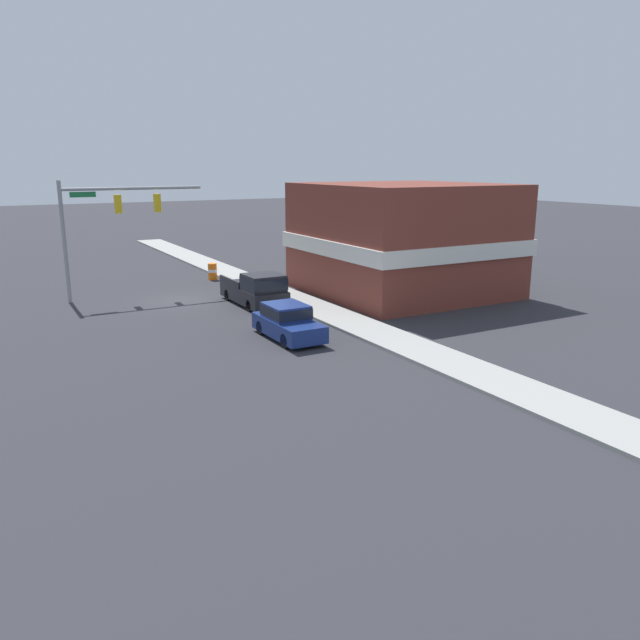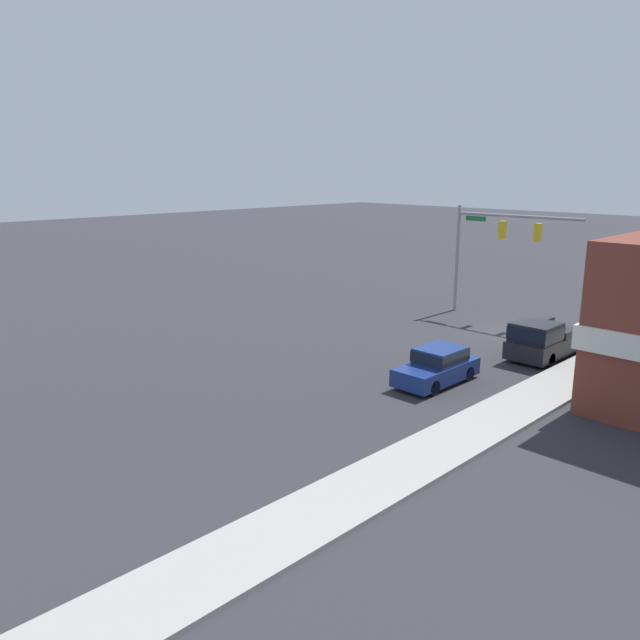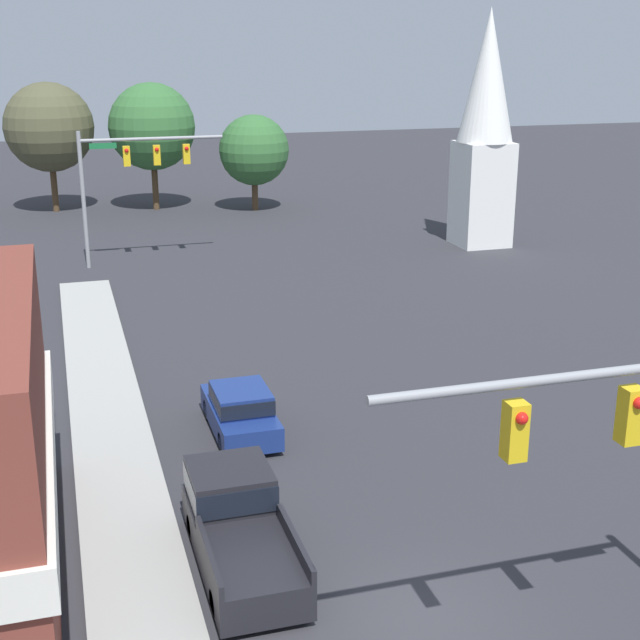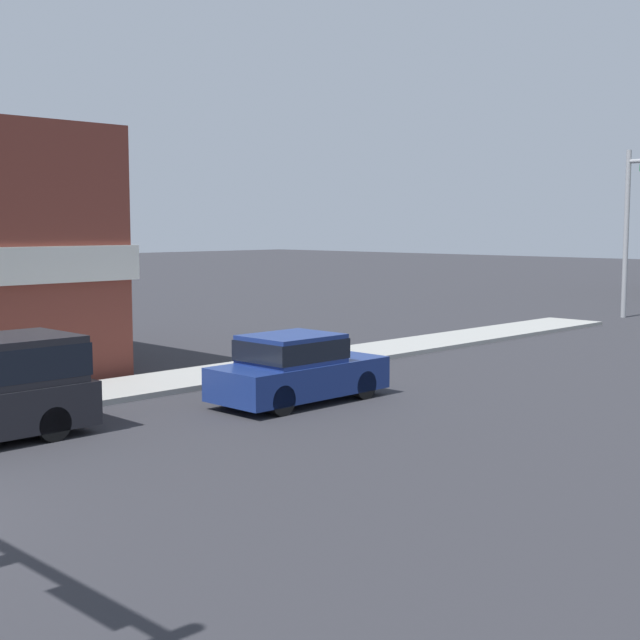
# 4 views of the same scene
# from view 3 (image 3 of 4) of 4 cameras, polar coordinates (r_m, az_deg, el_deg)

# --- Properties ---
(ground_plane) EXTENTS (200.00, 200.00, 0.00)m
(ground_plane) POSITION_cam_3_polar(r_m,az_deg,el_deg) (20.16, 6.59, -18.48)
(ground_plane) COLOR #2D2D33
(far_signal_assembly) EXTENTS (7.64, 0.49, 7.26)m
(far_signal_assembly) POSITION_cam_3_polar(r_m,az_deg,el_deg) (48.94, -12.04, 9.60)
(far_signal_assembly) COLOR gray
(far_signal_assembly) RESTS_ON ground
(car_lead) EXTENTS (1.79, 4.20, 1.57)m
(car_lead) POSITION_cam_3_polar(r_m,az_deg,el_deg) (27.92, -5.11, -5.73)
(car_lead) COLOR black
(car_lead) RESTS_ON ground
(pickup_truck_parked) EXTENTS (2.05, 5.23, 1.92)m
(pickup_truck_parked) POSITION_cam_3_polar(r_m,az_deg,el_deg) (21.61, -5.28, -12.75)
(pickup_truck_parked) COLOR black
(pickup_truck_parked) RESTS_ON ground
(church_steeple) EXTENTS (3.23, 3.23, 13.54)m
(church_steeple) POSITION_cam_3_polar(r_m,az_deg,el_deg) (53.48, 10.54, 12.21)
(church_steeple) COLOR white
(church_steeple) RESTS_ON ground
(backdrop_tree_left_far) EXTENTS (6.18, 6.18, 9.01)m
(backdrop_tree_left_far) POSITION_cam_3_polar(r_m,az_deg,el_deg) (66.20, -16.96, 11.71)
(backdrop_tree_left_far) COLOR #4C3823
(backdrop_tree_left_far) RESTS_ON ground
(backdrop_tree_left_mid) EXTENTS (6.10, 6.10, 8.94)m
(backdrop_tree_left_mid) POSITION_cam_3_polar(r_m,az_deg,el_deg) (65.35, -10.71, 12.06)
(backdrop_tree_left_mid) COLOR #4C3823
(backdrop_tree_left_mid) RESTS_ON ground
(backdrop_tree_center) EXTENTS (4.95, 4.95, 6.76)m
(backdrop_tree_center) POSITION_cam_3_polar(r_m,az_deg,el_deg) (64.29, -4.25, 10.79)
(backdrop_tree_center) COLOR #4C3823
(backdrop_tree_center) RESTS_ON ground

